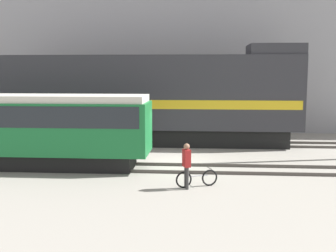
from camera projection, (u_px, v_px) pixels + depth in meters
ground_plane at (168, 161)px, 20.19m from camera, size 120.00×120.00×0.00m
track_near at (165, 168)px, 18.46m from camera, size 60.00×1.51×0.14m
track_far at (174, 143)px, 24.95m from camera, size 60.00×1.51×0.14m
building_backdrop at (181, 42)px, 32.21m from camera, size 45.80×6.00×13.15m
freight_locomotive at (145, 98)px, 24.75m from camera, size 18.13×3.04×5.80m
streetcar at (18, 126)px, 18.74m from camera, size 11.78×2.54×3.25m
bicycle at (197, 179)px, 15.64m from camera, size 1.56×0.73×0.68m
person at (187, 161)px, 15.28m from camera, size 0.34×0.42×1.69m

